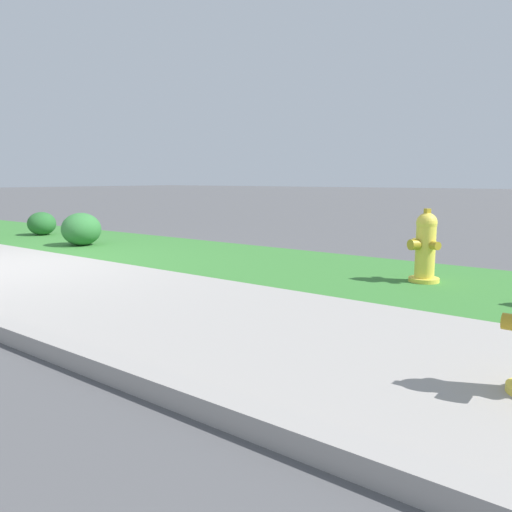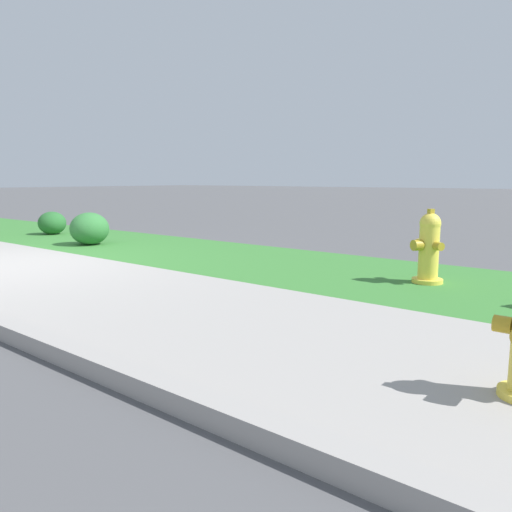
# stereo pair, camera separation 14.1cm
# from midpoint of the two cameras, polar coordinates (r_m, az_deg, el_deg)

# --- Properties ---
(grass_verge) EXTENTS (18.00, 2.58, 0.01)m
(grass_verge) POSITION_cam_midpoint_polar(r_m,az_deg,el_deg) (8.70, -13.59, 1.06)
(grass_verge) COLOR #387A33
(grass_verge) RESTS_ON ground
(fire_hydrant_across_street) EXTENTS (0.38, 0.37, 0.82)m
(fire_hydrant_across_street) POSITION_cam_midpoint_polar(r_m,az_deg,el_deg) (5.80, 18.12, 1.00)
(fire_hydrant_across_street) COLOR yellow
(fire_hydrant_across_street) RESTS_ON ground
(shrub_bush_near_lamp) EXTENTS (0.66, 0.66, 0.56)m
(shrub_bush_near_lamp) POSITION_cam_midpoint_polar(r_m,az_deg,el_deg) (9.13, -19.75, 2.90)
(shrub_bush_near_lamp) COLOR #337538
(shrub_bush_near_lamp) RESTS_ON ground
(shrub_bush_far_verge) EXTENTS (0.56, 0.56, 0.47)m
(shrub_bush_far_verge) POSITION_cam_midpoint_polar(r_m,az_deg,el_deg) (11.12, -23.62, 3.41)
(shrub_bush_far_verge) COLOR #28662D
(shrub_bush_far_verge) RESTS_ON ground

